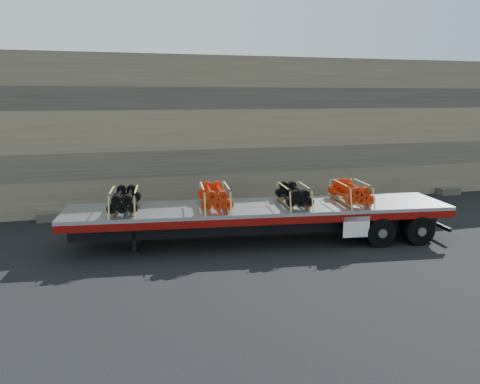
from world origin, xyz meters
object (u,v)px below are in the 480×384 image
object	(u,v)px
bundle_front	(125,200)
bundle_midfront	(215,197)
bundle_rear	(350,193)
bundle_midrear	(294,195)
trailer	(259,224)

from	to	relation	value
bundle_front	bundle_midfront	bearing A→B (deg)	0.00
bundle_rear	bundle_midrear	bearing A→B (deg)	180.00
bundle_front	bundle_midrear	distance (m)	5.93
bundle_midfront	bundle_midrear	size ratio (longest dim) A/B	1.11
bundle_midfront	bundle_midrear	xyz separation A→B (m)	(2.83, -0.36, -0.04)
bundle_midrear	bundle_rear	bearing A→B (deg)	-0.00
bundle_front	trailer	bearing A→B (deg)	0.00
trailer	bundle_midfront	bearing A→B (deg)	-180.00
trailer	bundle_midrear	world-z (taller)	bundle_midrear
bundle_midfront	bundle_midrear	distance (m)	2.86
trailer	bundle_midfront	distance (m)	1.92
bundle_midfront	bundle_rear	bearing A→B (deg)	-0.00
bundle_midfront	bundle_rear	size ratio (longest dim) A/B	1.04
bundle_front	bundle_midfront	size ratio (longest dim) A/B	0.94
bundle_front	bundle_midrear	xyz separation A→B (m)	(5.89, -0.74, -0.01)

